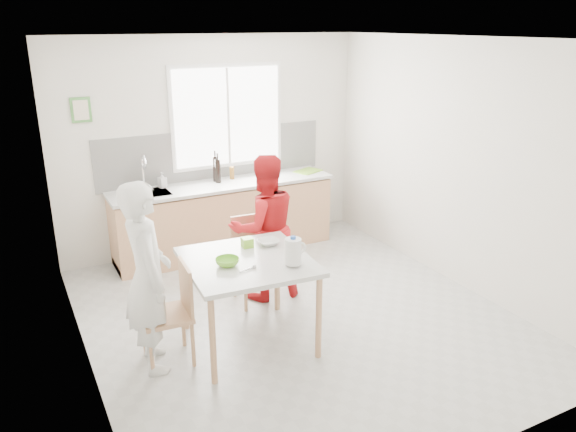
% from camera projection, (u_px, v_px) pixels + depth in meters
% --- Properties ---
extents(ground, '(4.50, 4.50, 0.00)m').
position_uv_depth(ground, '(297.00, 316.00, 5.70)').
color(ground, '#B7B7B2').
rests_on(ground, ground).
extents(room_shell, '(4.50, 4.50, 4.50)m').
position_uv_depth(room_shell, '(298.00, 158.00, 5.16)').
color(room_shell, silver).
rests_on(room_shell, ground).
extents(window, '(1.50, 0.06, 1.30)m').
position_uv_depth(window, '(228.00, 116.00, 7.10)').
color(window, white).
rests_on(window, room_shell).
extents(backsplash, '(3.00, 0.02, 0.65)m').
position_uv_depth(backsplash, '(214.00, 155.00, 7.18)').
color(backsplash, white).
rests_on(backsplash, room_shell).
extents(picture_frame, '(0.22, 0.03, 0.28)m').
position_uv_depth(picture_frame, '(81.00, 110.00, 6.27)').
color(picture_frame, '#4C9343').
rests_on(picture_frame, room_shell).
extents(kitchen_counter, '(2.84, 0.64, 1.37)m').
position_uv_depth(kitchen_counter, '(224.00, 221.00, 7.20)').
color(kitchen_counter, tan).
rests_on(kitchen_counter, ground).
extents(dining_table, '(1.16, 1.16, 0.84)m').
position_uv_depth(dining_table, '(248.00, 268.00, 5.01)').
color(dining_table, silver).
rests_on(dining_table, ground).
extents(chair_left, '(0.44, 0.44, 0.89)m').
position_uv_depth(chair_left, '(174.00, 309.00, 4.83)').
color(chair_left, tan).
rests_on(chair_left, ground).
extents(chair_far, '(0.45, 0.45, 0.91)m').
position_uv_depth(chair_far, '(253.00, 255.00, 5.93)').
color(chair_far, tan).
rests_on(chair_far, ground).
extents(person_white, '(0.44, 0.63, 1.66)m').
position_uv_depth(person_white, '(148.00, 277.00, 4.65)').
color(person_white, white).
rests_on(person_white, ground).
extents(person_red, '(0.80, 0.65, 1.57)m').
position_uv_depth(person_red, '(264.00, 228.00, 5.89)').
color(person_red, red).
rests_on(person_red, ground).
extents(bowl_green, '(0.22, 0.22, 0.07)m').
position_uv_depth(bowl_green, '(227.00, 262.00, 4.85)').
color(bowl_green, '#6EC12C').
rests_on(bowl_green, dining_table).
extents(bowl_white, '(0.21, 0.21, 0.05)m').
position_uv_depth(bowl_white, '(268.00, 242.00, 5.30)').
color(bowl_white, silver).
rests_on(bowl_white, dining_table).
extents(milk_jug, '(0.20, 0.14, 0.25)m').
position_uv_depth(milk_jug, '(293.00, 251.00, 4.81)').
color(milk_jug, white).
rests_on(milk_jug, dining_table).
extents(green_box, '(0.11, 0.11, 0.09)m').
position_uv_depth(green_box, '(247.00, 242.00, 5.24)').
color(green_box, '#85CC2F').
rests_on(green_box, dining_table).
extents(spoon, '(0.16, 0.06, 0.01)m').
position_uv_depth(spoon, '(247.00, 269.00, 4.75)').
color(spoon, '#A5A5AA').
rests_on(spoon, dining_table).
extents(cutting_board, '(0.42, 0.36, 0.01)m').
position_uv_depth(cutting_board, '(308.00, 171.00, 7.57)').
color(cutting_board, '#7AB329').
rests_on(cutting_board, kitchen_counter).
extents(wine_bottle_a, '(0.07, 0.07, 0.32)m').
position_uv_depth(wine_bottle_a, '(215.00, 169.00, 7.06)').
color(wine_bottle_a, black).
rests_on(wine_bottle_a, kitchen_counter).
extents(wine_bottle_b, '(0.07, 0.07, 0.30)m').
position_uv_depth(wine_bottle_b, '(218.00, 171.00, 7.01)').
color(wine_bottle_b, black).
rests_on(wine_bottle_b, kitchen_counter).
extents(jar_amber, '(0.06, 0.06, 0.16)m').
position_uv_depth(jar_amber, '(232.00, 173.00, 7.19)').
color(jar_amber, brown).
rests_on(jar_amber, kitchen_counter).
extents(soap_bottle, '(0.11, 0.11, 0.19)m').
position_uv_depth(soap_bottle, '(162.00, 180.00, 6.82)').
color(soap_bottle, '#999999').
rests_on(soap_bottle, kitchen_counter).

